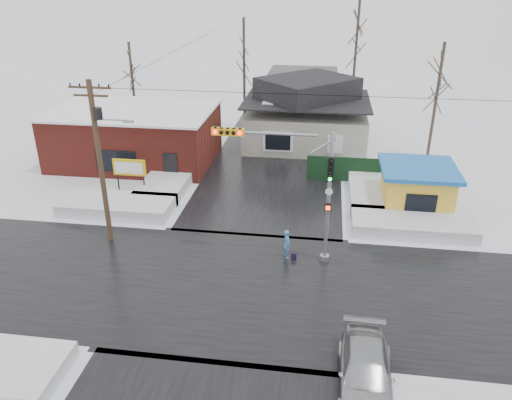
# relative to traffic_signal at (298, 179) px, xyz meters

# --- Properties ---
(ground) EXTENTS (120.00, 120.00, 0.00)m
(ground) POSITION_rel_traffic_signal_xyz_m (-2.43, -2.97, -4.54)
(ground) COLOR white
(ground) RESTS_ON ground
(road_ns) EXTENTS (10.00, 120.00, 0.02)m
(road_ns) POSITION_rel_traffic_signal_xyz_m (-2.43, -2.97, -4.53)
(road_ns) COLOR black
(road_ns) RESTS_ON ground
(road_ew) EXTENTS (120.00, 10.00, 0.02)m
(road_ew) POSITION_rel_traffic_signal_xyz_m (-2.43, -2.97, -4.53)
(road_ew) COLOR black
(road_ew) RESTS_ON ground
(snowbank_nw) EXTENTS (7.00, 3.00, 0.80)m
(snowbank_nw) POSITION_rel_traffic_signal_xyz_m (-11.43, 4.03, -4.14)
(snowbank_nw) COLOR white
(snowbank_nw) RESTS_ON ground
(snowbank_ne) EXTENTS (7.00, 3.00, 0.80)m
(snowbank_ne) POSITION_rel_traffic_signal_xyz_m (6.57, 4.03, -4.14)
(snowbank_ne) COLOR white
(snowbank_ne) RESTS_ON ground
(snowbank_nside_w) EXTENTS (3.00, 8.00, 0.80)m
(snowbank_nside_w) POSITION_rel_traffic_signal_xyz_m (-9.43, 9.03, -4.14)
(snowbank_nside_w) COLOR white
(snowbank_nside_w) RESTS_ON ground
(snowbank_nside_e) EXTENTS (3.00, 8.00, 0.80)m
(snowbank_nside_e) POSITION_rel_traffic_signal_xyz_m (4.57, 9.03, -4.14)
(snowbank_nside_e) COLOR white
(snowbank_nside_e) RESTS_ON ground
(traffic_signal) EXTENTS (6.05, 0.68, 7.00)m
(traffic_signal) POSITION_rel_traffic_signal_xyz_m (0.00, 0.00, 0.00)
(traffic_signal) COLOR gray
(traffic_signal) RESTS_ON ground
(utility_pole) EXTENTS (3.15, 0.44, 9.00)m
(utility_pole) POSITION_rel_traffic_signal_xyz_m (-10.36, 0.53, 0.57)
(utility_pole) COLOR #382619
(utility_pole) RESTS_ON ground
(brick_building) EXTENTS (12.20, 8.20, 4.12)m
(brick_building) POSITION_rel_traffic_signal_xyz_m (-13.43, 13.03, -2.46)
(brick_building) COLOR maroon
(brick_building) RESTS_ON ground
(marquee_sign) EXTENTS (2.20, 0.21, 2.55)m
(marquee_sign) POSITION_rel_traffic_signal_xyz_m (-11.43, 6.53, -2.62)
(marquee_sign) COLOR black
(marquee_sign) RESTS_ON ground
(house) EXTENTS (10.40, 8.40, 5.76)m
(house) POSITION_rel_traffic_signal_xyz_m (-0.43, 19.03, -1.92)
(house) COLOR #A6A396
(house) RESTS_ON ground
(kiosk) EXTENTS (4.60, 4.60, 2.88)m
(kiosk) POSITION_rel_traffic_signal_xyz_m (7.07, 7.03, -3.08)
(kiosk) COLOR yellow
(kiosk) RESTS_ON ground
(fence) EXTENTS (8.00, 0.12, 1.80)m
(fence) POSITION_rel_traffic_signal_xyz_m (4.07, 11.03, -3.64)
(fence) COLOR black
(fence) RESTS_ON ground
(tree_far_left) EXTENTS (3.00, 3.00, 10.00)m
(tree_far_left) POSITION_rel_traffic_signal_xyz_m (-6.43, 23.03, 3.41)
(tree_far_left) COLOR #332821
(tree_far_left) RESTS_ON ground
(tree_far_mid) EXTENTS (3.00, 3.00, 12.00)m
(tree_far_mid) POSITION_rel_traffic_signal_xyz_m (3.57, 25.03, 5.00)
(tree_far_mid) COLOR #332821
(tree_far_mid) RESTS_ON ground
(tree_far_right) EXTENTS (3.00, 3.00, 9.00)m
(tree_far_right) POSITION_rel_traffic_signal_xyz_m (9.57, 17.03, 2.62)
(tree_far_right) COLOR #332821
(tree_far_right) RESTS_ON ground
(tree_far_west) EXTENTS (3.00, 3.00, 8.00)m
(tree_far_west) POSITION_rel_traffic_signal_xyz_m (-16.43, 21.03, 1.82)
(tree_far_west) COLOR #332821
(tree_far_west) RESTS_ON ground
(pedestrian) EXTENTS (0.56, 0.68, 1.60)m
(pedestrian) POSITION_rel_traffic_signal_xyz_m (-0.42, 0.04, -3.74)
(pedestrian) COLOR #427DBA
(pedestrian) RESTS_ON ground
(car) EXTENTS (2.06, 4.87, 1.40)m
(car) POSITION_rel_traffic_signal_xyz_m (3.15, -8.61, -3.84)
(car) COLOR #A5A7AC
(car) RESTS_ON ground
(shopping_bag) EXTENTS (0.28, 0.13, 0.35)m
(shopping_bag) POSITION_rel_traffic_signal_xyz_m (-0.04, -0.13, -4.36)
(shopping_bag) COLOR black
(shopping_bag) RESTS_ON ground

